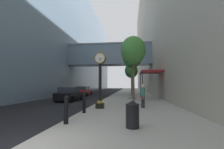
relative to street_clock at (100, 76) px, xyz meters
The scene contains 16 objects.
ground_plane 19.89m from the street_clock, 92.70° to the left, with size 110.00×110.00×0.00m, color black.
sidewalk_right 22.98m from the street_clock, 83.86° to the left, with size 6.75×80.00×0.14m, color #9E998E.
building_block_left 28.01m from the street_clock, 119.95° to the left, with size 23.79×80.00×25.03m.
building_block_right 28.53m from the street_clock, 65.58° to the left, with size 9.00×80.00×32.48m.
street_clock is the anchor object (origin of this frame).
bollard_nearest 4.90m from the street_clock, 97.08° to the right, with size 0.21×0.21×1.20m.
bollard_second 2.64m from the street_clock, 106.16° to the right, with size 0.21×0.21×1.20m.
street_tree_near 4.16m from the street_clock, 44.37° to the left, with size 2.16×2.16×5.91m.
street_tree_mid_near 9.35m from the street_clock, 74.05° to the left, with size 2.37×2.37×6.50m.
street_tree_mid_far 15.07m from the street_clock, 80.57° to the left, with size 1.83×1.83×5.32m.
street_tree_far 21.19m from the street_clock, 83.32° to the left, with size 2.67×2.67×6.15m.
trash_bin 5.64m from the street_clock, 65.26° to the right, with size 0.53×0.53×1.05m.
pedestrian_walking 3.41m from the street_clock, ahead, with size 0.40×0.49×1.70m.
storefront_awning 9.01m from the street_clock, 59.30° to the left, with size 2.40×3.60×3.30m.
car_black_near 7.64m from the street_clock, 128.41° to the left, with size 2.15×4.21×1.55m.
car_red_mid 14.87m from the street_clock, 111.81° to the left, with size 2.13×4.74×1.57m.
Camera 1 is at (3.09, -3.72, 1.79)m, focal length 24.76 mm.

